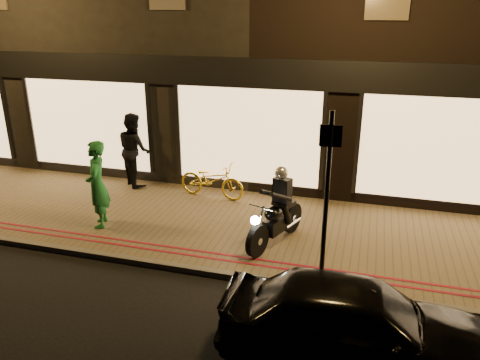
{
  "coord_description": "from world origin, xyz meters",
  "views": [
    {
      "loc": [
        2.92,
        -6.92,
        4.57
      ],
      "look_at": [
        0.3,
        2.19,
        1.1
      ],
      "focal_mm": 35.0,
      "sensor_mm": 36.0,
      "label": 1
    }
  ],
  "objects_px": {
    "motorcycle": "(277,214)",
    "bicycle_gold": "(212,180)",
    "person_green": "(97,184)",
    "parked_car": "(356,323)",
    "sign_post": "(327,191)"
  },
  "relations": [
    {
      "from": "parked_car",
      "to": "person_green",
      "type": "bearing_deg",
      "value": 62.57
    },
    {
      "from": "person_green",
      "to": "sign_post",
      "type": "bearing_deg",
      "value": 54.17
    },
    {
      "from": "motorcycle",
      "to": "parked_car",
      "type": "xyz_separation_m",
      "value": [
        1.69,
        -2.92,
        -0.11
      ]
    },
    {
      "from": "person_green",
      "to": "motorcycle",
      "type": "bearing_deg",
      "value": 68.82
    },
    {
      "from": "bicycle_gold",
      "to": "motorcycle",
      "type": "bearing_deg",
      "value": -125.92
    },
    {
      "from": "motorcycle",
      "to": "person_green",
      "type": "bearing_deg",
      "value": -156.11
    },
    {
      "from": "parked_car",
      "to": "bicycle_gold",
      "type": "bearing_deg",
      "value": 35.74
    },
    {
      "from": "motorcycle",
      "to": "person_green",
      "type": "distance_m",
      "value": 3.87
    },
    {
      "from": "motorcycle",
      "to": "bicycle_gold",
      "type": "bearing_deg",
      "value": 156.49
    },
    {
      "from": "person_green",
      "to": "parked_car",
      "type": "bearing_deg",
      "value": 39.23
    },
    {
      "from": "motorcycle",
      "to": "parked_car",
      "type": "height_order",
      "value": "motorcycle"
    },
    {
      "from": "motorcycle",
      "to": "bicycle_gold",
      "type": "xyz_separation_m",
      "value": [
        -2.05,
        1.94,
        -0.16
      ]
    },
    {
      "from": "sign_post",
      "to": "motorcycle",
      "type": "bearing_deg",
      "value": 131.31
    },
    {
      "from": "bicycle_gold",
      "to": "parked_car",
      "type": "bearing_deg",
      "value": -134.94
    },
    {
      "from": "sign_post",
      "to": "bicycle_gold",
      "type": "height_order",
      "value": "sign_post"
    }
  ]
}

